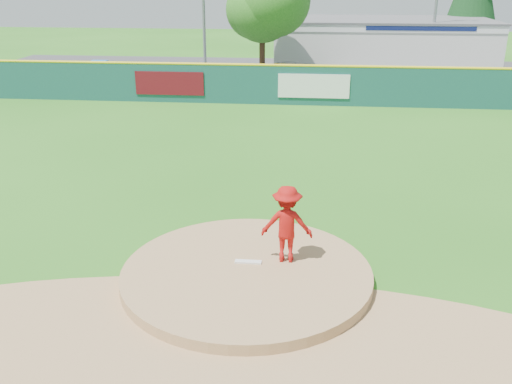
# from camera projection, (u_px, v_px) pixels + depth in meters

# --- Properties ---
(ground) EXTENTS (120.00, 120.00, 0.00)m
(ground) POSITION_uv_depth(u_px,v_px,m) (247.00, 279.00, 12.60)
(ground) COLOR #286B19
(ground) RESTS_ON ground
(pitchers_mound) EXTENTS (5.50, 5.50, 0.50)m
(pitchers_mound) POSITION_uv_depth(u_px,v_px,m) (247.00, 279.00, 12.60)
(pitchers_mound) COLOR #9E774C
(pitchers_mound) RESTS_ON ground
(pitching_rubber) EXTENTS (0.60, 0.15, 0.04)m
(pitching_rubber) POSITION_uv_depth(u_px,v_px,m) (248.00, 262.00, 12.78)
(pitching_rubber) COLOR white
(pitching_rubber) RESTS_ON pitchers_mound
(infield_dirt_arc) EXTENTS (15.40, 15.40, 0.01)m
(infield_dirt_arc) POSITION_uv_depth(u_px,v_px,m) (226.00, 366.00, 9.81)
(infield_dirt_arc) COLOR #9E774C
(infield_dirt_arc) RESTS_ON ground
(parking_lot) EXTENTS (44.00, 16.00, 0.02)m
(parking_lot) POSITION_uv_depth(u_px,v_px,m) (295.00, 75.00, 37.66)
(parking_lot) COLOR #38383A
(parking_lot) RESTS_ON ground
(pitcher) EXTENTS (1.15, 0.67, 1.77)m
(pitcher) POSITION_uv_depth(u_px,v_px,m) (287.00, 224.00, 12.60)
(pitcher) COLOR #A5100E
(pitcher) RESTS_ON pitchers_mound
(van) EXTENTS (4.66, 3.28, 1.18)m
(van) POSITION_uv_depth(u_px,v_px,m) (296.00, 71.00, 35.58)
(van) COLOR silver
(van) RESTS_ON parking_lot
(pool_building_grp) EXTENTS (15.20, 8.20, 3.31)m
(pool_building_grp) POSITION_uv_depth(u_px,v_px,m) (381.00, 42.00, 41.13)
(pool_building_grp) COLOR silver
(pool_building_grp) RESTS_ON ground
(fence_banners) EXTENTS (11.04, 0.04, 1.20)m
(fence_banners) POSITION_uv_depth(u_px,v_px,m) (241.00, 85.00, 29.11)
(fence_banners) COLOR maroon
(fence_banners) RESTS_ON ground
(playground_slide) EXTENTS (0.94, 2.66, 1.46)m
(playground_slide) POSITION_uv_depth(u_px,v_px,m) (98.00, 73.00, 33.96)
(playground_slide) COLOR blue
(playground_slide) RESTS_ON ground
(outfield_fence) EXTENTS (40.00, 0.14, 2.07)m
(outfield_fence) POSITION_uv_depth(u_px,v_px,m) (288.00, 84.00, 28.92)
(outfield_fence) COLOR #164945
(outfield_fence) RESTS_ON ground
(deciduous_tree) EXTENTS (5.60, 5.60, 7.36)m
(deciduous_tree) POSITION_uv_depth(u_px,v_px,m) (262.00, 5.00, 34.37)
(deciduous_tree) COLOR #382314
(deciduous_tree) RESTS_ON ground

